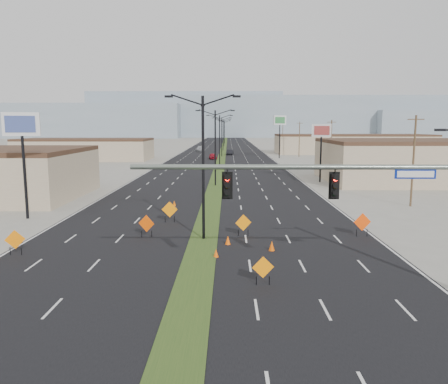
{
  "coord_description": "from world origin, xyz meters",
  "views": [
    {
      "loc": [
        1.75,
        -18.15,
        8.0
      ],
      "look_at": [
        1.43,
        13.3,
        3.2
      ],
      "focal_mm": 35.0,
      "sensor_mm": 36.0,
      "label": 1
    }
  ],
  "objects_px": {
    "streetlight_5": "(224,132)",
    "pole_sign_east_far": "(280,123)",
    "construction_sign_2": "(170,210)",
    "cone_3": "(174,203)",
    "car_mid": "(230,152)",
    "cone_1": "(272,246)",
    "streetlight_3": "(222,136)",
    "construction_sign_1": "(146,224)",
    "construction_sign_5": "(362,223)",
    "pole_sign_west": "(22,133)",
    "pole_sign_east_near": "(321,135)",
    "streetlight_2": "(220,139)",
    "construction_sign_0": "(15,240)",
    "streetlight_6": "(225,131)",
    "construction_sign_3": "(243,223)",
    "cone_2": "(228,240)",
    "car_left": "(213,156)",
    "streetlight_1": "(215,145)",
    "cone_0": "(216,253)",
    "construction_sign_4": "(263,268)",
    "car_far": "(201,149)",
    "signal_mast": "(374,195)",
    "streetlight_4": "(223,134)",
    "streetlight_0": "(203,163)"
  },
  "relations": [
    {
      "from": "streetlight_2",
      "to": "cone_1",
      "type": "bearing_deg",
      "value": -85.58
    },
    {
      "from": "streetlight_3",
      "to": "construction_sign_1",
      "type": "xyz_separation_m",
      "value": [
        -4.14,
        -83.55,
        -4.45
      ]
    },
    {
      "from": "streetlight_2",
      "to": "cone_0",
      "type": "distance_m",
      "value": 60.55
    },
    {
      "from": "streetlight_2",
      "to": "construction_sign_0",
      "type": "height_order",
      "value": "streetlight_2"
    },
    {
      "from": "car_left",
      "to": "car_mid",
      "type": "relative_size",
      "value": 0.93
    },
    {
      "from": "construction_sign_5",
      "to": "pole_sign_west",
      "type": "relative_size",
      "value": 0.19
    },
    {
      "from": "construction_sign_4",
      "to": "cone_0",
      "type": "relative_size",
      "value": 2.77
    },
    {
      "from": "car_mid",
      "to": "construction_sign_1",
      "type": "relative_size",
      "value": 2.71
    },
    {
      "from": "streetlight_5",
      "to": "cone_2",
      "type": "bearing_deg",
      "value": -89.3
    },
    {
      "from": "streetlight_1",
      "to": "construction_sign_3",
      "type": "bearing_deg",
      "value": -84.02
    },
    {
      "from": "signal_mast",
      "to": "streetlight_5",
      "type": "height_order",
      "value": "streetlight_5"
    },
    {
      "from": "streetlight_5",
      "to": "pole_sign_east_far",
      "type": "bearing_deg",
      "value": -76.93
    },
    {
      "from": "construction_sign_5",
      "to": "pole_sign_east_near",
      "type": "height_order",
      "value": "pole_sign_east_near"
    },
    {
      "from": "streetlight_6",
      "to": "pole_sign_east_far",
      "type": "xyz_separation_m",
      "value": [
        14.35,
        -89.84,
        3.16
      ]
    },
    {
      "from": "streetlight_4",
      "to": "construction_sign_4",
      "type": "xyz_separation_m",
      "value": [
        3.51,
        -121.0,
        -4.54
      ]
    },
    {
      "from": "construction_sign_3",
      "to": "construction_sign_5",
      "type": "height_order",
      "value": "construction_sign_5"
    },
    {
      "from": "construction_sign_2",
      "to": "car_left",
      "type": "bearing_deg",
      "value": 88.89
    },
    {
      "from": "streetlight_2",
      "to": "construction_sign_5",
      "type": "height_order",
      "value": "streetlight_2"
    },
    {
      "from": "streetlight_6",
      "to": "pole_sign_east_far",
      "type": "relative_size",
      "value": 0.96
    },
    {
      "from": "streetlight_4",
      "to": "streetlight_5",
      "type": "relative_size",
      "value": 1.0
    },
    {
      "from": "cone_2",
      "to": "cone_3",
      "type": "height_order",
      "value": "cone_2"
    },
    {
      "from": "construction_sign_1",
      "to": "streetlight_5",
      "type": "bearing_deg",
      "value": 105.84
    },
    {
      "from": "streetlight_1",
      "to": "cone_0",
      "type": "xyz_separation_m",
      "value": [
        1.0,
        -32.33,
        -5.15
      ]
    },
    {
      "from": "car_left",
      "to": "streetlight_0",
      "type": "bearing_deg",
      "value": -96.26
    },
    {
      "from": "construction_sign_2",
      "to": "pole_sign_east_far",
      "type": "xyz_separation_m",
      "value": [
        17.48,
        72.78,
        7.54
      ]
    },
    {
      "from": "streetlight_4",
      "to": "streetlight_6",
      "type": "bearing_deg",
      "value": 90.0
    },
    {
      "from": "car_left",
      "to": "construction_sign_4",
      "type": "distance_m",
      "value": 83.88
    },
    {
      "from": "construction_sign_5",
      "to": "streetlight_5",
      "type": "bearing_deg",
      "value": 86.01
    },
    {
      "from": "streetlight_5",
      "to": "construction_sign_5",
      "type": "bearing_deg",
      "value": -85.29
    },
    {
      "from": "car_mid",
      "to": "construction_sign_3",
      "type": "bearing_deg",
      "value": -83.61
    },
    {
      "from": "car_mid",
      "to": "cone_1",
      "type": "height_order",
      "value": "car_mid"
    },
    {
      "from": "car_left",
      "to": "construction_sign_5",
      "type": "bearing_deg",
      "value": -87.47
    },
    {
      "from": "signal_mast",
      "to": "construction_sign_3",
      "type": "xyz_separation_m",
      "value": [
        -5.71,
        10.87,
        -3.84
      ]
    },
    {
      "from": "signal_mast",
      "to": "streetlight_2",
      "type": "distance_m",
      "value": 66.56
    },
    {
      "from": "pole_sign_west",
      "to": "construction_sign_3",
      "type": "bearing_deg",
      "value": -33.7
    },
    {
      "from": "construction_sign_4",
      "to": "construction_sign_5",
      "type": "height_order",
      "value": "construction_sign_5"
    },
    {
      "from": "cone_2",
      "to": "streetlight_0",
      "type": "bearing_deg",
      "value": 140.38
    },
    {
      "from": "pole_sign_west",
      "to": "pole_sign_east_near",
      "type": "distance_m",
      "value": 39.53
    },
    {
      "from": "streetlight_6",
      "to": "construction_sign_2",
      "type": "bearing_deg",
      "value": -91.1
    },
    {
      "from": "streetlight_2",
      "to": "cone_1",
      "type": "relative_size",
      "value": 15.14
    },
    {
      "from": "car_mid",
      "to": "cone_1",
      "type": "bearing_deg",
      "value": -82.57
    },
    {
      "from": "streetlight_4",
      "to": "pole_sign_east_far",
      "type": "height_order",
      "value": "pole_sign_east_far"
    },
    {
      "from": "construction_sign_4",
      "to": "pole_sign_east_near",
      "type": "xyz_separation_m",
      "value": [
        11.34,
        40.88,
        5.75
      ]
    },
    {
      "from": "streetlight_6",
      "to": "construction_sign_2",
      "type": "relative_size",
      "value": 5.66
    },
    {
      "from": "construction_sign_2",
      "to": "pole_sign_west",
      "type": "height_order",
      "value": "pole_sign_west"
    },
    {
      "from": "construction_sign_2",
      "to": "cone_3",
      "type": "relative_size",
      "value": 3.04
    },
    {
      "from": "car_far",
      "to": "signal_mast",
      "type": "bearing_deg",
      "value": -84.34
    },
    {
      "from": "car_left",
      "to": "cone_1",
      "type": "distance_m",
      "value": 77.85
    },
    {
      "from": "streetlight_0",
      "to": "construction_sign_1",
      "type": "xyz_separation_m",
      "value": [
        -4.14,
        0.45,
        -4.45
      ]
    },
    {
      "from": "streetlight_3",
      "to": "car_mid",
      "type": "xyz_separation_m",
      "value": [
        2.2,
        6.51,
        -4.68
      ]
    }
  ]
}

